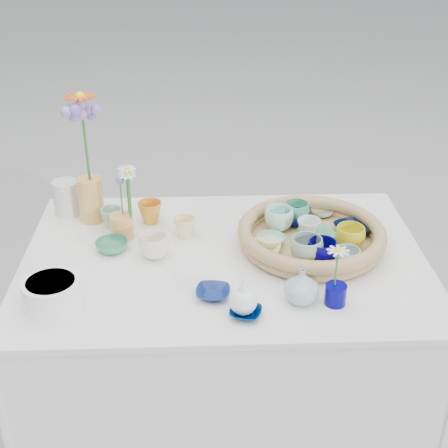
{
  "coord_description": "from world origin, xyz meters",
  "views": [
    {
      "loc": [
        -0.07,
        -1.67,
        1.79
      ],
      "look_at": [
        0.0,
        0.02,
        0.87
      ],
      "focal_mm": 50.0,
      "sensor_mm": 36.0,
      "label": 1
    }
  ],
  "objects_px": {
    "display_table": "(224,431)",
    "tall_vase_yellow": "(91,199)",
    "wicker_tray": "(311,236)",
    "bud_vase_seafoam": "(302,286)"
  },
  "relations": [
    {
      "from": "wicker_tray",
      "to": "tall_vase_yellow",
      "type": "bearing_deg",
      "value": 163.79
    },
    {
      "from": "display_table",
      "to": "bud_vase_seafoam",
      "type": "height_order",
      "value": "bud_vase_seafoam"
    },
    {
      "from": "bud_vase_seafoam",
      "to": "tall_vase_yellow",
      "type": "bearing_deg",
      "value": 142.03
    },
    {
      "from": "bud_vase_seafoam",
      "to": "wicker_tray",
      "type": "bearing_deg",
      "value": 75.67
    },
    {
      "from": "display_table",
      "to": "tall_vase_yellow",
      "type": "height_order",
      "value": "tall_vase_yellow"
    },
    {
      "from": "display_table",
      "to": "bud_vase_seafoam",
      "type": "distance_m",
      "value": 0.88
    },
    {
      "from": "wicker_tray",
      "to": "bud_vase_seafoam",
      "type": "height_order",
      "value": "bud_vase_seafoam"
    },
    {
      "from": "bud_vase_seafoam",
      "to": "display_table",
      "type": "bearing_deg",
      "value": 129.63
    },
    {
      "from": "wicker_tray",
      "to": "tall_vase_yellow",
      "type": "relative_size",
      "value": 3.01
    },
    {
      "from": "display_table",
      "to": "tall_vase_yellow",
      "type": "distance_m",
      "value": 0.99
    }
  ]
}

